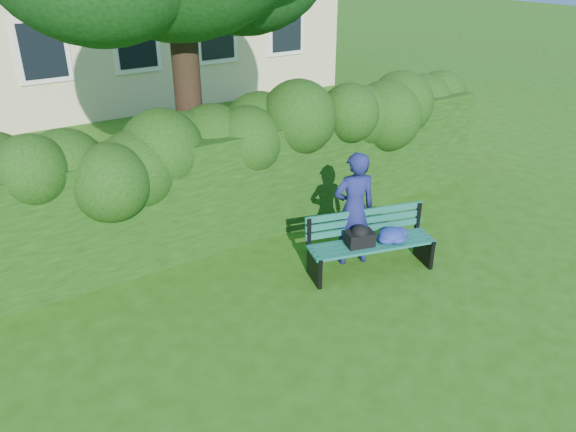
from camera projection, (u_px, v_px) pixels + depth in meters
ground at (311, 293)px, 7.85m from camera, size 80.00×80.00×0.00m
hedge at (235, 183)px, 9.11m from camera, size 10.00×1.00×1.80m
park_bench at (374, 240)px, 8.21m from camera, size 1.94×1.03×0.89m
man_reading at (354, 209)px, 8.25m from camera, size 0.74×0.59×1.76m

